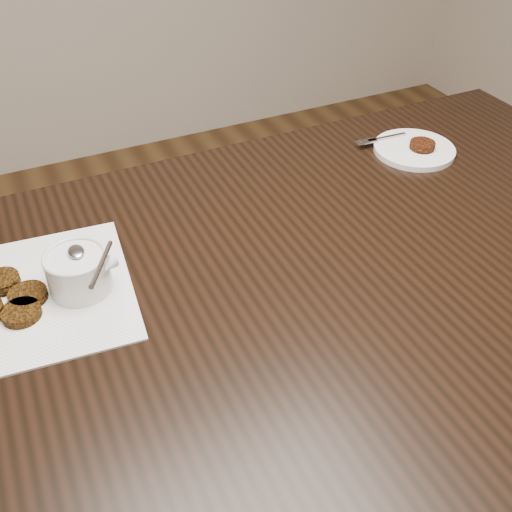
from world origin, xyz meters
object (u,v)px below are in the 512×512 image
(napkin, at_px, (32,296))
(plate_with_patty, at_px, (415,147))
(table, at_px, (315,414))
(sauce_ramekin, at_px, (74,255))

(napkin, relative_size, plate_with_patty, 1.74)
(table, xyz_separation_m, plate_with_patty, (0.39, 0.29, 0.39))
(plate_with_patty, bearing_deg, sauce_ramekin, -169.80)
(table, xyz_separation_m, sauce_ramekin, (-0.38, 0.15, 0.45))
(table, bearing_deg, plate_with_patty, 36.25)
(napkin, relative_size, sauce_ramekin, 2.28)
(sauce_ramekin, height_order, plate_with_patty, sauce_ramekin)
(sauce_ramekin, bearing_deg, table, -21.46)
(napkin, height_order, sauce_ramekin, sauce_ramekin)
(sauce_ramekin, bearing_deg, napkin, 168.14)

